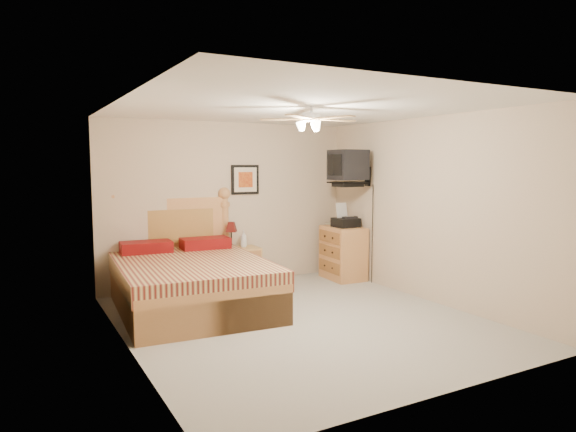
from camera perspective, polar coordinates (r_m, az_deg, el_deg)
name	(u,v)px	position (r m, az deg, el deg)	size (l,w,h in m)	color
floor	(302,321)	(6.24, 1.51, -11.57)	(4.50, 4.50, 0.00)	gray
ceiling	(302,108)	(5.99, 1.58, 11.90)	(4.00, 4.50, 0.04)	white
wall_back	(229,204)	(8.01, -6.59, 1.36)	(4.00, 0.04, 2.50)	#C0A98D
wall_front	(446,242)	(4.22, 17.16, -2.80)	(4.00, 0.04, 2.50)	#C0A98D
wall_left	(126,227)	(5.28, -17.57, -1.13)	(0.04, 4.50, 2.50)	#C0A98D
wall_right	(429,209)	(7.20, 15.43, 0.71)	(0.04, 4.50, 2.50)	#C0A98D
bed	(191,251)	(6.68, -10.71, -3.85)	(1.78, 2.33, 1.51)	tan
nightstand	(241,267)	(7.95, -5.26, -5.62)	(0.54, 0.41, 0.59)	tan
table_lamp	(231,235)	(7.86, -6.31, -2.10)	(0.22, 0.22, 0.40)	#52110E
lotion_bottle	(244,239)	(7.93, -4.96, -2.53)	(0.10, 0.10, 0.26)	white
framed_picture	(245,180)	(8.07, -4.79, 4.05)	(0.46, 0.04, 0.46)	black
dresser	(343,253)	(8.39, 6.13, -4.10)	(0.50, 0.72, 0.85)	#C6793F
fax_machine	(346,215)	(8.28, 6.43, 0.09)	(0.36, 0.38, 0.38)	black
magazine_lower	(330,224)	(8.54, 4.68, -0.94)	(0.18, 0.24, 0.02)	beige
magazine_upper	(332,223)	(8.55, 4.87, -0.79)	(0.18, 0.25, 0.02)	gray
wall_tv	(356,167)	(8.04, 7.56, 5.37)	(0.56, 0.46, 0.58)	black
ceiling_fan	(311,119)	(5.81, 2.59, 10.71)	(1.14, 1.14, 0.28)	white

